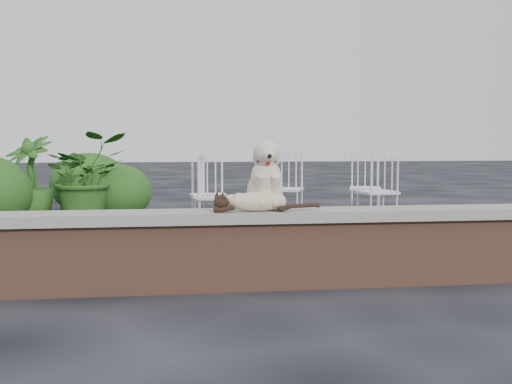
{
  "coord_description": "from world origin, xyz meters",
  "views": [
    {
      "loc": [
        -1.1,
        -4.58,
        1.09
      ],
      "look_at": [
        -0.43,
        0.2,
        0.7
      ],
      "focal_mm": 44.01,
      "sensor_mm": 36.0,
      "label": 1
    }
  ],
  "objects": [
    {
      "name": "ground",
      "position": [
        0.0,
        0.0,
        0.0
      ],
      "size": [
        60.0,
        60.0,
        0.0
      ],
      "primitive_type": "plane",
      "color": "black",
      "rests_on": "ground"
    },
    {
      "name": "chair_c",
      "position": [
        1.52,
        3.03,
        0.47
      ],
      "size": [
        0.64,
        0.64,
        0.94
      ],
      "primitive_type": null,
      "rotation": [
        0.0,
        0.0,
        3.29
      ],
      "color": "white",
      "rests_on": "ground"
    },
    {
      "name": "chair_e",
      "position": [
        -0.54,
        2.57,
        0.47
      ],
      "size": [
        0.67,
        0.67,
        0.94
      ],
      "primitive_type": null,
      "rotation": [
        0.0,
        0.0,
        1.35
      ],
      "color": "white",
      "rests_on": "ground"
    },
    {
      "name": "cat",
      "position": [
        -0.46,
        -0.08,
        0.66
      ],
      "size": [
        0.95,
        0.24,
        0.16
      ],
      "primitive_type": null,
      "rotation": [
        0.0,
        0.0,
        -0.02
      ],
      "color": "tan",
      "rests_on": "capstone"
    },
    {
      "name": "capstone",
      "position": [
        0.0,
        0.0,
        0.54
      ],
      "size": [
        6.2,
        0.4,
        0.08
      ],
      "primitive_type": "cube",
      "color": "slate",
      "rests_on": "brick_wall"
    },
    {
      "name": "shrubbery",
      "position": [
        -2.65,
        4.65,
        0.42
      ],
      "size": [
        2.71,
        2.93,
        0.97
      ],
      "color": "#224914",
      "rests_on": "ground"
    },
    {
      "name": "chair_d",
      "position": [
        1.57,
        3.69,
        0.47
      ],
      "size": [
        0.7,
        0.7,
        0.94
      ],
      "primitive_type": null,
      "rotation": [
        0.0,
        0.0,
        -0.29
      ],
      "color": "white",
      "rests_on": "ground"
    },
    {
      "name": "potted_plant_b",
      "position": [
        -2.92,
        4.02,
        0.58
      ],
      "size": [
        0.91,
        0.91,
        1.17
      ],
      "primitive_type": "imported",
      "rotation": [
        0.0,
        0.0,
        -0.6
      ],
      "color": "#224914",
      "rests_on": "ground"
    },
    {
      "name": "chair_a",
      "position": [
        -0.62,
        2.82,
        0.47
      ],
      "size": [
        0.59,
        0.59,
        0.94
      ],
      "primitive_type": null,
      "rotation": [
        0.0,
        0.0,
        0.05
      ],
      "color": "white",
      "rests_on": "ground"
    },
    {
      "name": "chair_b",
      "position": [
        0.46,
        3.64,
        0.47
      ],
      "size": [
        0.73,
        0.73,
        0.94
      ],
      "primitive_type": null,
      "rotation": [
        0.0,
        0.0,
        -0.37
      ],
      "color": "white",
      "rests_on": "ground"
    },
    {
      "name": "brick_wall",
      "position": [
        0.0,
        0.0,
        0.25
      ],
      "size": [
        6.0,
        0.3,
        0.5
      ],
      "primitive_type": "cube",
      "color": "brown",
      "rests_on": "ground"
    },
    {
      "name": "dog",
      "position": [
        -0.38,
        0.07,
        0.84
      ],
      "size": [
        0.35,
        0.46,
        0.53
      ],
      "primitive_type": null,
      "rotation": [
        0.0,
        0.0,
        -0.02
      ],
      "color": "#C6B398",
      "rests_on": "capstone"
    },
    {
      "name": "potted_plant_a",
      "position": [
        -2.22,
        4.19,
        0.61
      ],
      "size": [
        1.39,
        1.32,
        1.22
      ],
      "primitive_type": "imported",
      "rotation": [
        0.0,
        0.0,
        0.42
      ],
      "color": "#224914",
      "rests_on": "ground"
    }
  ]
}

